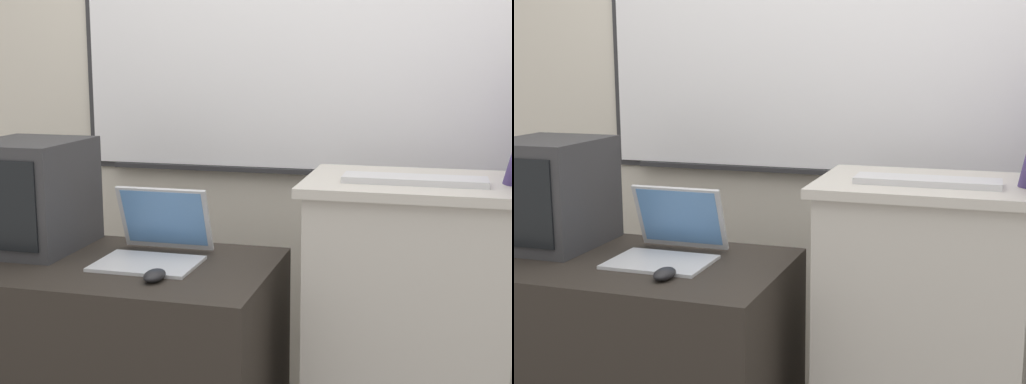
% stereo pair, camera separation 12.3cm
% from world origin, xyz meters
% --- Properties ---
extents(back_wall, '(6.40, 0.17, 2.94)m').
position_xyz_m(back_wall, '(-0.00, 1.18, 1.47)').
color(back_wall, beige).
rests_on(back_wall, ground_plane).
extents(lectern_podium, '(0.67, 0.52, 1.06)m').
position_xyz_m(lectern_podium, '(0.32, 0.49, 0.53)').
color(lectern_podium, '#BCB7AD').
rests_on(lectern_podium, ground_plane).
extents(side_desk, '(1.08, 0.64, 0.78)m').
position_xyz_m(side_desk, '(-0.63, 0.27, 0.39)').
color(side_desk, '#28231E').
rests_on(side_desk, ground_plane).
extents(laptop, '(0.33, 0.33, 0.23)m').
position_xyz_m(laptop, '(-0.49, 0.35, 0.85)').
color(laptop, '#B7BABF').
rests_on(laptop, side_desk).
extents(wireless_keyboard, '(0.44, 0.13, 0.02)m').
position_xyz_m(wireless_keyboard, '(0.33, 0.42, 1.07)').
color(wireless_keyboard, silver).
rests_on(wireless_keyboard, lectern_podium).
extents(computer_mouse_by_laptop, '(0.06, 0.10, 0.03)m').
position_xyz_m(computer_mouse_by_laptop, '(-0.41, 0.11, 0.79)').
color(computer_mouse_by_laptop, black).
rests_on(computer_mouse_by_laptop, side_desk).
extents(crt_monitor, '(0.34, 0.40, 0.38)m').
position_xyz_m(crt_monitor, '(-0.97, 0.37, 0.97)').
color(crt_monitor, '#333335').
rests_on(crt_monitor, side_desk).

